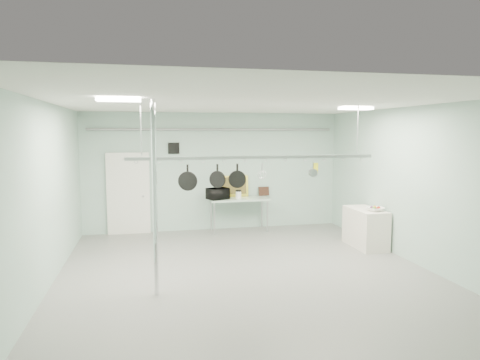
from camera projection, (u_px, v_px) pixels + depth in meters
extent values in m
plane|color=gray|center=(248.00, 276.00, 8.01)|extent=(8.00, 8.00, 0.00)
cube|color=silver|center=(249.00, 103.00, 7.65)|extent=(7.00, 8.00, 0.02)
cube|color=#A7C9BB|center=(215.00, 172.00, 11.70)|extent=(7.00, 0.02, 3.20)
cube|color=#A7C9BB|center=(418.00, 186.00, 8.57)|extent=(0.02, 8.00, 3.20)
cube|color=silver|center=(128.00, 194.00, 11.22)|extent=(1.10, 0.10, 2.20)
cube|color=black|center=(174.00, 148.00, 11.37)|extent=(0.30, 0.04, 0.30)
cylinder|color=gray|center=(215.00, 129.00, 11.49)|extent=(6.60, 0.07, 0.07)
cylinder|color=silver|center=(155.00, 199.00, 6.88)|extent=(0.08, 0.08, 3.20)
cube|color=#9AB5A6|center=(239.00, 199.00, 11.53)|extent=(1.60, 0.70, 0.05)
cylinder|color=#B7B7BC|center=(214.00, 219.00, 11.15)|extent=(0.04, 0.04, 0.86)
cylinder|color=#B7B7BC|center=(211.00, 215.00, 11.70)|extent=(0.04, 0.04, 0.86)
cylinder|color=#B7B7BC|center=(267.00, 216.00, 11.46)|extent=(0.04, 0.04, 0.86)
cylinder|color=#B7B7BC|center=(262.00, 212.00, 12.00)|extent=(0.04, 0.04, 0.86)
cube|color=silver|center=(365.00, 228.00, 9.98)|extent=(0.60, 1.20, 0.90)
cube|color=#B7B7BC|center=(255.00, 157.00, 8.09)|extent=(4.80, 0.06, 0.06)
cylinder|color=#B7B7BC|center=(141.00, 131.00, 7.59)|extent=(0.02, 0.02, 0.94)
cylinder|color=#B7B7BC|center=(358.00, 131.00, 8.49)|extent=(0.02, 0.02, 0.94)
cube|color=white|center=(119.00, 100.00, 6.41)|extent=(0.65, 0.30, 0.05)
cube|color=white|center=(356.00, 108.00, 8.75)|extent=(0.65, 0.30, 0.05)
imported|color=black|center=(218.00, 194.00, 11.32)|extent=(0.65, 0.56, 0.30)
cylinder|color=white|center=(238.00, 195.00, 11.39)|extent=(0.19, 0.19, 0.20)
cube|color=yellow|center=(234.00, 186.00, 11.77)|extent=(0.78, 0.14, 0.58)
cube|color=#321B11|center=(264.00, 191.00, 11.97)|extent=(0.30, 0.10, 0.25)
imported|color=white|center=(375.00, 209.00, 9.66)|extent=(0.42, 0.42, 0.09)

